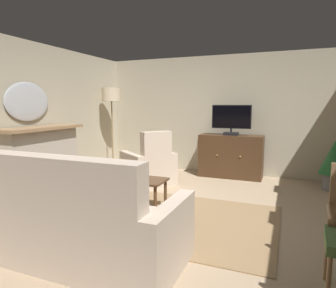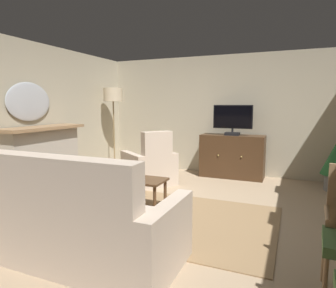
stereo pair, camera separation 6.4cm
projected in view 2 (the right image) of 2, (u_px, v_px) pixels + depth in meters
ground_plane at (172, 216)px, 4.09m from camera, size 5.81×6.16×0.04m
wall_back at (221, 115)px, 6.50m from camera, size 5.81×0.10×2.55m
wall_left at (25, 118)px, 4.95m from camera, size 0.10×6.16×2.55m
rug_central at (168, 217)px, 3.98m from camera, size 2.78×1.94×0.01m
fireplace at (44, 163)px, 4.94m from camera, size 0.83×1.56×1.15m
wall_mirror_oval at (29, 102)px, 4.91m from camera, size 0.06×0.89×0.64m
tv_cabinet at (232, 157)px, 6.17m from camera, size 1.29×0.51×0.88m
television at (233, 119)px, 6.02m from camera, size 0.79×0.20×0.61m
coffee_table at (135, 182)px, 4.27m from camera, size 0.91×0.46×0.46m
tv_remote at (126, 179)px, 4.16m from camera, size 0.18×0.08×0.02m
folded_newspaper at (124, 177)px, 4.31m from camera, size 0.36×0.31×0.01m
sofa_floral at (76, 225)px, 2.87m from camera, size 2.00×0.92×1.07m
armchair_angled_to_table at (150, 167)px, 5.66m from camera, size 1.17×1.17×1.03m
floor_lamp at (113, 103)px, 6.57m from camera, size 0.41×0.41×1.87m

